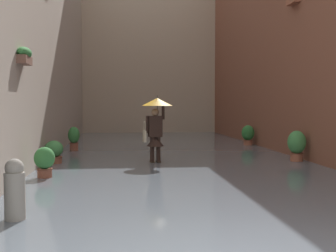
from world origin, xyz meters
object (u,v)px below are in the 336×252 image
object	(u,v)px
potted_plant_mid_right	(54,152)
mooring_bollard	(15,192)
potted_plant_far_right	(74,138)
potted_plant_near_right	(45,162)
potted_plant_far_left	(248,135)
potted_plant_mid_left	(297,145)
person_wading	(156,119)

from	to	relation	value
potted_plant_mid_right	mooring_bollard	bearing A→B (deg)	93.23
potted_plant_far_right	potted_plant_near_right	bearing A→B (deg)	89.51
potted_plant_far_left	potted_plant_mid_right	xyz separation A→B (m)	(6.91, 4.75, -0.11)
potted_plant_far_left	potted_plant_far_right	size ratio (longest dim) A/B	0.95
potted_plant_far_left	potted_plant_mid_right	distance (m)	8.38
mooring_bollard	potted_plant_near_right	bearing A→B (deg)	-86.95
potted_plant_mid_left	mooring_bollard	xyz separation A→B (m)	(6.56, 5.90, -0.06)
potted_plant_far_left	mooring_bollard	distance (m)	12.74
person_wading	potted_plant_far_right	size ratio (longest dim) A/B	2.16
person_wading	potted_plant_mid_right	xyz separation A→B (m)	(2.85, -0.08, -0.94)
mooring_bollard	potted_plant_far_left	bearing A→B (deg)	-121.01
potted_plant_mid_left	potted_plant_near_right	bearing A→B (deg)	17.87
potted_plant_mid_left	mooring_bollard	size ratio (longest dim) A/B	1.00
person_wading	potted_plant_near_right	distance (m)	3.70
potted_plant_near_right	potted_plant_far_right	distance (m)	5.86
potted_plant_near_right	mooring_bollard	world-z (taller)	mooring_bollard
potted_plant_near_right	potted_plant_far_right	size ratio (longest dim) A/B	0.84
mooring_bollard	potted_plant_far_right	bearing A→B (deg)	-89.11
potted_plant_mid_right	potted_plant_far_right	xyz separation A→B (m)	(-0.20, -3.42, 0.13)
potted_plant_near_right	potted_plant_mid_right	xyz separation A→B (m)	(0.15, -2.44, -0.06)
potted_plant_mid_left	mooring_bollard	bearing A→B (deg)	41.97
person_wading	potted_plant_near_right	xyz separation A→B (m)	(2.70, 2.36, -0.88)
potted_plant_mid_left	potted_plant_mid_right	world-z (taller)	potted_plant_mid_left
potted_plant_mid_left	potted_plant_far_right	bearing A→B (deg)	-28.73
potted_plant_far_right	mooring_bollard	distance (m)	9.59
person_wading	mooring_bollard	size ratio (longest dim) A/B	2.06
potted_plant_near_right	potted_plant_far_left	bearing A→B (deg)	-133.22
person_wading	potted_plant_far_left	bearing A→B (deg)	-130.03
potted_plant_near_right	potted_plant_mid_left	size ratio (longest dim) A/B	0.80
person_wading	potted_plant_mid_right	size ratio (longest dim) A/B	2.79
potted_plant_mid_left	potted_plant_far_right	size ratio (longest dim) A/B	1.05
potted_plant_mid_right	mooring_bollard	distance (m)	6.17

